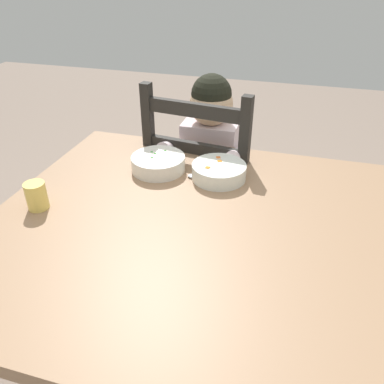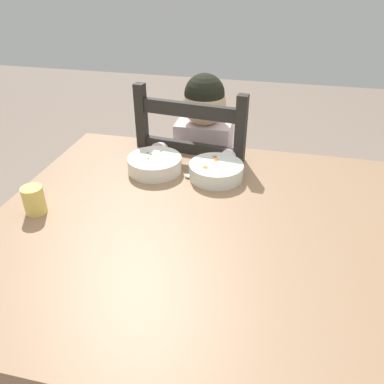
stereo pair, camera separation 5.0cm
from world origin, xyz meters
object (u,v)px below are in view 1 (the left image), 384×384
(dining_table, at_px, (207,252))
(bowl_of_peas, at_px, (158,163))
(spoon, at_px, (200,177))
(drinking_cup, at_px, (36,196))
(child_figure, at_px, (208,156))
(dining_chair, at_px, (206,192))
(bowl_of_carrots, at_px, (219,171))

(dining_table, distance_m, bowl_of_peas, 0.38)
(spoon, xyz_separation_m, drinking_cup, (-0.41, -0.30, 0.04))
(child_figure, relative_size, drinking_cup, 11.79)
(child_figure, bearing_deg, drinking_cup, -120.79)
(dining_chair, relative_size, bowl_of_carrots, 5.32)
(drinking_cup, bearing_deg, spoon, 36.31)
(dining_chair, height_order, drinking_cup, dining_chair)
(dining_table, distance_m, child_figure, 0.58)
(dining_table, height_order, dining_chair, dining_chair)
(bowl_of_peas, xyz_separation_m, spoon, (0.15, -0.02, -0.02))
(child_figure, height_order, bowl_of_peas, child_figure)
(bowl_of_peas, bearing_deg, spoon, -6.12)
(dining_table, height_order, bowl_of_carrots, bowl_of_carrots)
(bowl_of_peas, height_order, drinking_cup, drinking_cup)
(child_figure, bearing_deg, dining_table, -76.44)
(bowl_of_carrots, relative_size, drinking_cup, 2.19)
(bowl_of_peas, xyz_separation_m, bowl_of_carrots, (0.21, -0.00, -0.00))
(dining_table, bearing_deg, bowl_of_carrots, 96.19)
(dining_table, distance_m, dining_chair, 0.60)
(dining_chair, distance_m, drinking_cup, 0.77)
(drinking_cup, bearing_deg, bowl_of_peas, 50.99)
(child_figure, relative_size, spoon, 7.01)
(dining_chair, xyz_separation_m, drinking_cup, (-0.36, -0.62, 0.29))
(bowl_of_peas, distance_m, spoon, 0.16)
(child_figure, relative_size, bowl_of_carrots, 5.40)
(dining_chair, bearing_deg, drinking_cup, -120.08)
(dining_table, distance_m, drinking_cup, 0.52)
(child_figure, xyz_separation_m, bowl_of_carrots, (0.11, -0.29, 0.10))
(bowl_of_carrots, bearing_deg, child_figure, 109.96)
(dining_chair, bearing_deg, dining_table, -75.98)
(child_figure, bearing_deg, bowl_of_peas, -109.98)
(dining_table, relative_size, bowl_of_peas, 6.72)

